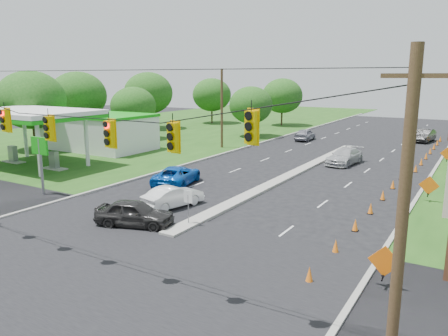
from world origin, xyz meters
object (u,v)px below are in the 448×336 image
Objects in this scene: black_sedan at (135,213)px; blue_pickup at (177,175)px; gas_station at (88,128)px; white_sedan at (173,197)px.

blue_pickup is (-3.73, 8.79, -0.01)m from black_sedan.
white_sedan is at bearing -29.68° from gas_station.
blue_pickup is (-3.35, 4.80, 0.05)m from white_sedan.
black_sedan is at bearing 97.57° from blue_pickup.
white_sedan is at bearing 109.46° from blue_pickup.
gas_station is 3.73× the size of blue_pickup.
black_sedan is at bearing -36.82° from gas_station.
gas_station is 4.49× the size of black_sedan.
black_sedan is 4.01m from white_sedan.
gas_station is at bearing -37.42° from blue_pickup.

